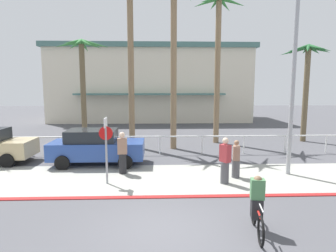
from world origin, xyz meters
TOP-DOWN VIEW (x-y plane):
  - ground_plane at (0.00, 10.00)m, footprint 80.00×80.00m
  - sidewalk_strip at (0.00, 4.20)m, footprint 44.00×4.00m
  - curb_paint at (0.00, 2.20)m, footprint 44.00×0.24m
  - building_backdrop at (-0.84, 26.43)m, footprint 21.70×10.27m
  - rail_fence at (0.00, 8.50)m, footprint 23.54×0.08m
  - stop_sign_bike_lane at (-2.07, 3.64)m, footprint 0.52×0.56m
  - streetlight_curb at (5.44, 4.36)m, footprint 0.24×2.54m
  - palm_tree_2 at (-5.12, 12.74)m, footprint 3.59×3.39m
  - palm_tree_3 at (-1.70, 10.66)m, footprint 2.59×3.30m
  - palm_tree_4 at (0.87, 10.04)m, footprint 3.35×2.89m
  - palm_tree_5 at (3.80, 11.80)m, footprint 3.36×3.19m
  - palm_tree_6 at (9.86, 12.07)m, footprint 3.34×2.96m
  - car_blue_1 at (-3.05, 6.52)m, footprint 4.40×2.02m
  - cyclist_red_0 at (2.41, -0.23)m, footprint 0.40×1.80m
  - pedestrian_0 at (3.08, 4.21)m, footprint 0.38×0.44m
  - pedestrian_1 at (-1.62, 4.95)m, footprint 0.42×0.34m
  - pedestrian_2 at (2.45, 3.51)m, footprint 0.44×0.48m

SIDE VIEW (x-z plane):
  - ground_plane at x=0.00m, z-range 0.00..0.00m
  - sidewalk_strip at x=0.00m, z-range 0.00..0.02m
  - curb_paint at x=0.00m, z-range 0.00..0.03m
  - cyclist_red_0 at x=2.41m, z-range -0.06..1.44m
  - pedestrian_0 at x=3.08m, z-range -0.07..1.50m
  - rail_fence at x=0.00m, z-range 0.32..1.36m
  - pedestrian_2 at x=2.45m, z-range -0.06..1.74m
  - pedestrian_1 at x=-1.62m, z-range -0.06..1.76m
  - car_blue_1 at x=-3.05m, z-range 0.03..1.72m
  - stop_sign_bike_lane at x=-2.07m, z-range 0.40..2.96m
  - building_backdrop at x=-0.84m, z-range 0.02..8.11m
  - streetlight_curb at x=5.44m, z-range 0.53..8.03m
  - palm_tree_6 at x=9.86m, z-range 1.83..8.35m
  - palm_tree_2 at x=-5.12m, z-range 1.83..8.68m
  - palm_tree_5 at x=3.80m, z-range 2.09..11.53m
  - palm_tree_4 at x=0.87m, z-range 2.07..11.73m
  - palm_tree_3 at x=-1.70m, z-range 2.07..12.07m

